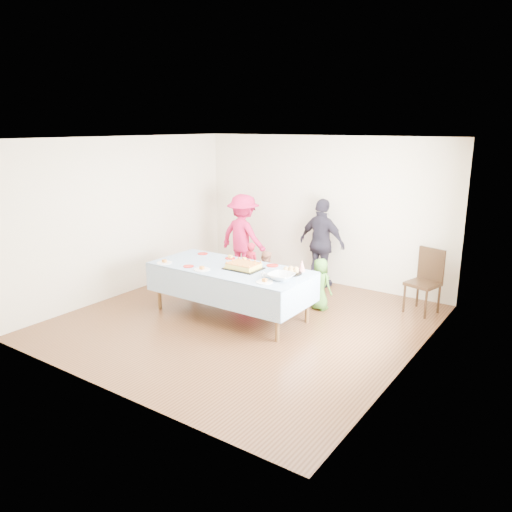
{
  "coord_description": "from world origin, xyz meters",
  "views": [
    {
      "loc": [
        4.16,
        -5.7,
        2.88
      ],
      "look_at": [
        0.03,
        0.3,
        0.96
      ],
      "focal_mm": 35.0,
      "sensor_mm": 36.0,
      "label": 1
    }
  ],
  "objects_px": {
    "party_table": "(230,271)",
    "dining_chair": "(426,277)",
    "birthday_cake": "(244,266)",
    "adult_left": "(243,237)"
  },
  "relations": [
    {
      "from": "party_table",
      "to": "adult_left",
      "type": "relative_size",
      "value": 1.54
    },
    {
      "from": "birthday_cake",
      "to": "adult_left",
      "type": "xyz_separation_m",
      "value": [
        -1.21,
        1.66,
        -0.01
      ]
    },
    {
      "from": "dining_chair",
      "to": "adult_left",
      "type": "height_order",
      "value": "adult_left"
    },
    {
      "from": "party_table",
      "to": "dining_chair",
      "type": "relative_size",
      "value": 2.46
    },
    {
      "from": "dining_chair",
      "to": "adult_left",
      "type": "relative_size",
      "value": 0.63
    },
    {
      "from": "birthday_cake",
      "to": "party_table",
      "type": "bearing_deg",
      "value": -170.78
    },
    {
      "from": "birthday_cake",
      "to": "adult_left",
      "type": "relative_size",
      "value": 0.33
    },
    {
      "from": "party_table",
      "to": "birthday_cake",
      "type": "relative_size",
      "value": 4.71
    },
    {
      "from": "birthday_cake",
      "to": "dining_chair",
      "type": "bearing_deg",
      "value": 39.91
    },
    {
      "from": "party_table",
      "to": "dining_chair",
      "type": "bearing_deg",
      "value": 37.73
    }
  ]
}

